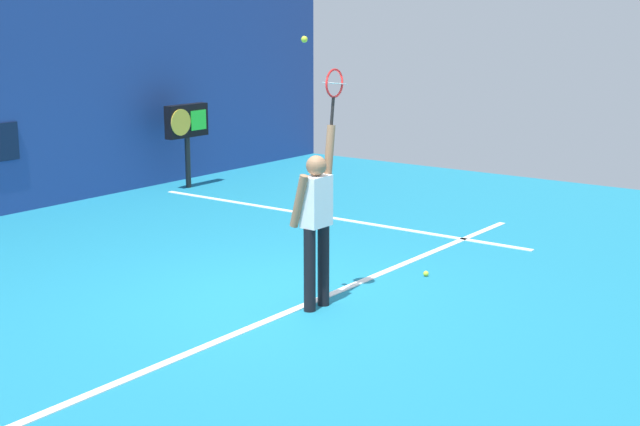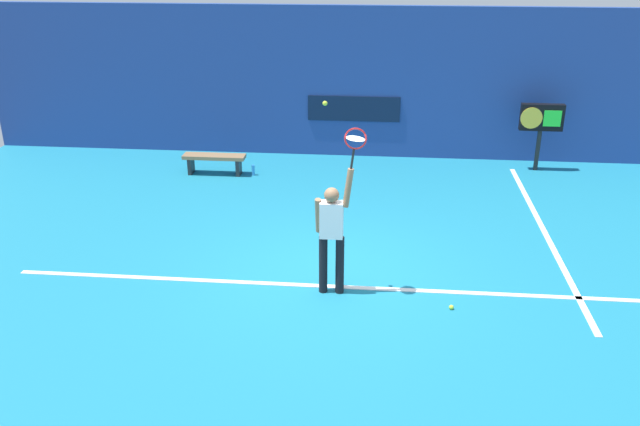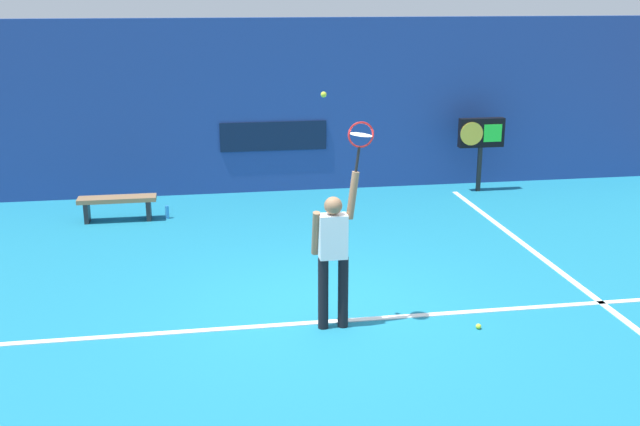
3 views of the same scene
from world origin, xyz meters
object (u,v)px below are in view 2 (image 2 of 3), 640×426
at_px(tennis_racket, 355,141).
at_px(tennis_ball, 325,103).
at_px(court_bench, 214,160).
at_px(water_bottle, 253,170).
at_px(scoreboard_clock, 541,120).
at_px(spare_ball, 451,307).
at_px(tennis_player, 332,231).

xyz_separation_m(tennis_racket, tennis_ball, (-0.43, 0.07, 0.50)).
relative_size(court_bench, water_bottle, 5.83).
bearing_deg(scoreboard_clock, court_bench, -172.32).
bearing_deg(court_bench, spare_ball, -48.64).
relative_size(tennis_player, scoreboard_clock, 1.29).
bearing_deg(water_bottle, tennis_racket, -64.10).
height_order(court_bench, spare_ball, court_bench).
bearing_deg(scoreboard_clock, tennis_racket, -122.52).
bearing_deg(spare_ball, tennis_ball, 167.49).
xyz_separation_m(court_bench, spare_ball, (4.84, -5.50, -0.30)).
height_order(tennis_player, water_bottle, tennis_player).
bearing_deg(scoreboard_clock, tennis_ball, -125.58).
height_order(scoreboard_clock, spare_ball, scoreboard_clock).
relative_size(tennis_ball, water_bottle, 0.28).
height_order(tennis_player, spare_ball, tennis_player).
height_order(tennis_player, tennis_ball, tennis_ball).
bearing_deg(scoreboard_clock, spare_ball, -110.70).
distance_m(tennis_player, court_bench, 6.03).
xyz_separation_m(tennis_player, court_bench, (-3.06, 5.15, -0.67)).
bearing_deg(water_bottle, tennis_ball, -67.80).
xyz_separation_m(tennis_ball, court_bench, (-2.95, 5.08, -2.56)).
height_order(tennis_racket, scoreboard_clock, tennis_racket).
height_order(tennis_racket, court_bench, tennis_racket).
distance_m(tennis_player, tennis_racket, 1.42).
distance_m(tennis_racket, court_bench, 6.50).
bearing_deg(spare_ball, water_bottle, 125.78).
relative_size(tennis_player, water_bottle, 8.30).
relative_size(tennis_ball, spare_ball, 1.00).
relative_size(tennis_player, tennis_ball, 29.28).
relative_size(tennis_racket, spare_ball, 9.10).
distance_m(tennis_player, spare_ball, 2.06).
relative_size(water_bottle, spare_ball, 3.53).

